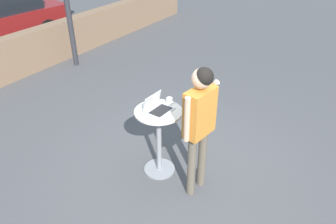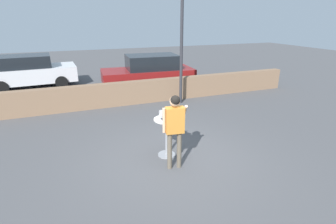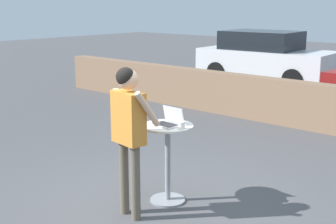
# 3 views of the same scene
# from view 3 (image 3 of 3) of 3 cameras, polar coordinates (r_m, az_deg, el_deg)

# --- Properties ---
(ground_plane) EXTENTS (50.00, 50.00, 0.00)m
(ground_plane) POSITION_cam_3_polar(r_m,az_deg,el_deg) (5.83, -1.46, -11.87)
(ground_plane) COLOR #4C4C4F
(pavement_kerb) EXTENTS (15.10, 0.35, 0.93)m
(pavement_kerb) POSITION_cam_3_polar(r_m,az_deg,el_deg) (9.60, 18.41, 0.46)
(pavement_kerb) COLOR #84664C
(pavement_kerb) RESTS_ON ground_plane
(cafe_table) EXTENTS (0.64, 0.64, 1.00)m
(cafe_table) POSITION_cam_3_polar(r_m,az_deg,el_deg) (5.86, -0.04, -5.14)
(cafe_table) COLOR gray
(cafe_table) RESTS_ON ground_plane
(laptop) EXTENTS (0.35, 0.31, 0.22)m
(laptop) POSITION_cam_3_polar(r_m,az_deg,el_deg) (5.74, 0.06, -1.15)
(laptop) COLOR #B7BABF
(laptop) RESTS_ON cafe_table
(coffee_mug) EXTENTS (0.11, 0.08, 0.09)m
(coffee_mug) POSITION_cam_3_polar(r_m,az_deg,el_deg) (5.57, 1.67, -1.62)
(coffee_mug) COLOR white
(coffee_mug) RESTS_ON cafe_table
(standing_person) EXTENTS (0.58, 0.36, 1.78)m
(standing_person) POSITION_cam_3_polar(r_m,az_deg,el_deg) (5.31, -4.84, -1.28)
(standing_person) COLOR brown
(standing_person) RESTS_ON ground_plane
(parked_car_further_down) EXTENTS (4.28, 2.21, 1.59)m
(parked_car_further_down) POSITION_cam_3_polar(r_m,az_deg,el_deg) (15.32, 11.76, 6.69)
(parked_car_further_down) COLOR silver
(parked_car_further_down) RESTS_ON ground_plane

